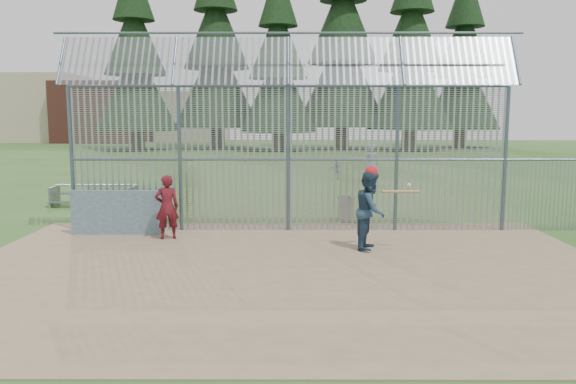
{
  "coord_description": "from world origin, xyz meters",
  "views": [
    {
      "loc": [
        0.05,
        -11.98,
        3.23
      ],
      "look_at": [
        0.0,
        2.0,
        1.3
      ],
      "focal_mm": 35.0,
      "sensor_mm": 36.0,
      "label": 1
    }
  ],
  "objects_px": {
    "dugout_wall": "(118,212)",
    "batter": "(371,210)",
    "onlooker": "(167,207)",
    "trash_can": "(346,209)",
    "bleacher": "(94,195)"
  },
  "relations": [
    {
      "from": "batter",
      "to": "bleacher",
      "type": "relative_size",
      "value": 0.63
    },
    {
      "from": "batter",
      "to": "onlooker",
      "type": "xyz_separation_m",
      "value": [
        -5.12,
        1.08,
        -0.1
      ]
    },
    {
      "from": "batter",
      "to": "bleacher",
      "type": "distance_m",
      "value": 11.05
    },
    {
      "from": "dugout_wall",
      "to": "trash_can",
      "type": "height_order",
      "value": "dugout_wall"
    },
    {
      "from": "batter",
      "to": "bleacher",
      "type": "bearing_deg",
      "value": 71.46
    },
    {
      "from": "dugout_wall",
      "to": "bleacher",
      "type": "bearing_deg",
      "value": 115.8
    },
    {
      "from": "onlooker",
      "to": "trash_can",
      "type": "bearing_deg",
      "value": -169.77
    },
    {
      "from": "onlooker",
      "to": "bleacher",
      "type": "relative_size",
      "value": 0.56
    },
    {
      "from": "batter",
      "to": "trash_can",
      "type": "relative_size",
      "value": 2.29
    },
    {
      "from": "bleacher",
      "to": "onlooker",
      "type": "bearing_deg",
      "value": -54.85
    },
    {
      "from": "trash_can",
      "to": "bleacher",
      "type": "bearing_deg",
      "value": 162.11
    },
    {
      "from": "dugout_wall",
      "to": "trash_can",
      "type": "bearing_deg",
      "value": 17.83
    },
    {
      "from": "onlooker",
      "to": "bleacher",
      "type": "distance_m",
      "value": 6.63
    },
    {
      "from": "trash_can",
      "to": "bleacher",
      "type": "xyz_separation_m",
      "value": [
        -8.72,
        2.82,
        0.03
      ]
    },
    {
      "from": "dugout_wall",
      "to": "batter",
      "type": "distance_m",
      "value": 6.79
    }
  ]
}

